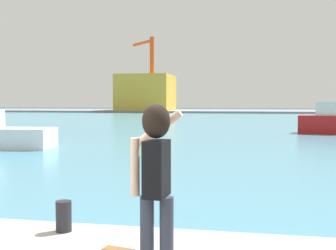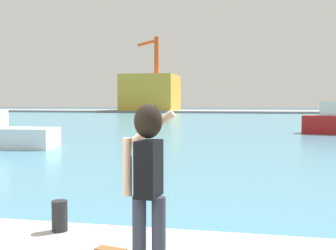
# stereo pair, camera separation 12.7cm
# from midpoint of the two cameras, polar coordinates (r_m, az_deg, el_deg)

# --- Properties ---
(ground_plane) EXTENTS (220.00, 220.00, 0.00)m
(ground_plane) POSITION_cam_midpoint_polar(r_m,az_deg,el_deg) (53.80, 9.35, 0.58)
(ground_plane) COLOR #334751
(harbor_water) EXTENTS (140.00, 100.00, 0.02)m
(harbor_water) POSITION_cam_midpoint_polar(r_m,az_deg,el_deg) (55.80, 9.43, 0.68)
(harbor_water) COLOR teal
(harbor_water) RESTS_ON ground_plane
(far_shore_dock) EXTENTS (140.00, 20.00, 0.43)m
(far_shore_dock) POSITION_cam_midpoint_polar(r_m,az_deg,el_deg) (95.76, 10.36, 1.81)
(far_shore_dock) COLOR gray
(far_shore_dock) RESTS_ON ground_plane
(person_photographer) EXTENTS (0.53, 0.56, 1.74)m
(person_photographer) POSITION_cam_midpoint_polar(r_m,az_deg,el_deg) (4.23, -1.84, -6.30)
(person_photographer) COLOR #2D3342
(person_photographer) RESTS_ON quay_promenade
(harbor_bollard) EXTENTS (0.21, 0.21, 0.42)m
(harbor_bollard) POSITION_cam_midpoint_polar(r_m,az_deg,el_deg) (6.07, -13.73, -11.75)
(harbor_bollard) COLOR black
(harbor_bollard) RESTS_ON quay_promenade
(warehouse_left) EXTENTS (11.65, 11.91, 7.89)m
(warehouse_left) POSITION_cam_midpoint_polar(r_m,az_deg,el_deg) (95.85, -2.32, 4.35)
(warehouse_left) COLOR gold
(warehouse_left) RESTS_ON far_shore_dock
(port_crane) EXTENTS (6.56, 7.20, 15.92)m
(port_crane) POSITION_cam_midpoint_polar(r_m,az_deg,el_deg) (93.80, -1.78, 7.76)
(port_crane) COLOR #D84C19
(port_crane) RESTS_ON far_shore_dock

